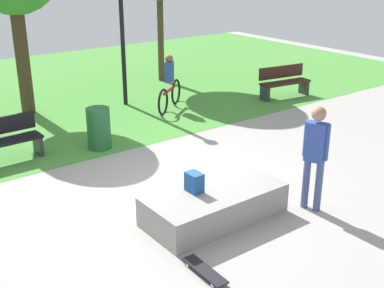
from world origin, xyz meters
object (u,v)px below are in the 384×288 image
park_bench_near_path (1,140)px  skateboard_by_ledge (205,271)px  concrete_ledge (214,205)px  backpack_on_ledge (194,182)px  cyclist_on_bicycle (170,86)px  lamp_post (122,19)px  park_bench_far_right (284,81)px  trash_bin (99,128)px  skater_performing_trick (315,150)px

park_bench_near_path → skateboard_by_ledge: bearing=-80.8°
concrete_ledge → skateboard_by_ledge: (-1.08, -1.11, -0.18)m
backpack_on_ledge → cyclist_on_bicycle: (3.20, 5.34, -0.02)m
lamp_post → park_bench_far_right: bearing=-27.2°
concrete_ledge → park_bench_far_right: bearing=35.2°
park_bench_far_right → lamp_post: size_ratio=0.42×
park_bench_near_path → backpack_on_ledge: bearing=-68.2°
backpack_on_ledge → cyclist_on_bicycle: size_ratio=0.21×
park_bench_near_path → trash_bin: bearing=-14.5°
park_bench_far_right → trash_bin: 6.36m
concrete_ledge → cyclist_on_bicycle: cyclist_on_bicycle is taller
backpack_on_ledge → skateboard_by_ledge: (-0.80, -1.29, -0.59)m
lamp_post → cyclist_on_bicycle: 2.20m
skateboard_by_ledge → lamp_post: bearing=67.3°
skateboard_by_ledge → cyclist_on_bicycle: cyclist_on_bicycle is taller
concrete_ledge → park_bench_far_right: 7.73m
skater_performing_trick → concrete_ledge: bearing=154.4°
concrete_ledge → park_bench_near_path: (-1.98, 4.46, 0.23)m
skater_performing_trick → trash_bin: (-1.53, 4.67, -0.60)m
backpack_on_ledge → lamp_post: (2.42, 6.42, 1.73)m
backpack_on_ledge → trash_bin: size_ratio=0.35×
skater_performing_trick → lamp_post: (0.64, 7.32, 1.32)m
concrete_ledge → trash_bin: 3.96m
backpack_on_ledge → trash_bin: (0.25, 3.78, -0.20)m
park_bench_near_path → cyclist_on_bicycle: cyclist_on_bicycle is taller
lamp_post → trash_bin: (-2.17, -2.64, -1.93)m
backpack_on_ledge → trash_bin: trash_bin is taller
skater_performing_trick → park_bench_near_path: size_ratio=1.11×
skater_performing_trick → lamp_post: lamp_post is taller
backpack_on_ledge → park_bench_far_right: bearing=122.1°
backpack_on_ledge → lamp_post: bearing=158.5°
backpack_on_ledge → trash_bin: 3.79m
park_bench_far_right → cyclist_on_bicycle: bearing=162.6°
skater_performing_trick → skateboard_by_ledge: 2.80m
skateboard_by_ledge → lamp_post: size_ratio=0.21×
backpack_on_ledge → park_bench_near_path: bearing=-159.1°
cyclist_on_bicycle → trash_bin: bearing=-152.1°
backpack_on_ledge → cyclist_on_bicycle: 6.23m
park_bench_far_right → park_bench_near_path: same height
concrete_ledge → trash_bin: trash_bin is taller
park_bench_near_path → park_bench_far_right: bearing=-0.0°
park_bench_far_right → trash_bin: (-6.34, -0.50, -0.02)m
skateboard_by_ledge → park_bench_far_right: 9.26m
cyclist_on_bicycle → backpack_on_ledge: bearing=-121.0°
backpack_on_ledge → skater_performing_trick: bearing=62.3°
park_bench_far_right → park_bench_near_path: 8.30m
backpack_on_ledge → park_bench_near_path: 4.61m
skateboard_by_ledge → park_bench_far_right: bearing=37.0°
trash_bin → skater_performing_trick: bearing=-71.8°
park_bench_far_right → cyclist_on_bicycle: size_ratio=1.08×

